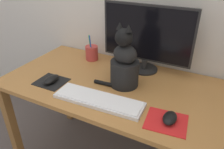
# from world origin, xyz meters

# --- Properties ---
(desk) EXTENTS (1.40, 0.66, 0.70)m
(desk) POSITION_xyz_m (0.00, 0.00, 0.61)
(desk) COLOR #A87038
(desk) RESTS_ON ground_plane
(monitor) EXTENTS (0.55, 0.17, 0.41)m
(monitor) POSITION_xyz_m (0.04, 0.23, 0.92)
(monitor) COLOR black
(monitor) RESTS_ON desk
(keyboard) EXTENTS (0.46, 0.15, 0.02)m
(keyboard) POSITION_xyz_m (-0.05, -0.20, 0.71)
(keyboard) COLOR silver
(keyboard) RESTS_ON desk
(mousepad_left) EXTENTS (0.17, 0.15, 0.00)m
(mousepad_left) POSITION_xyz_m (-0.39, -0.15, 0.70)
(mousepad_left) COLOR black
(mousepad_left) RESTS_ON desk
(mousepad_right) EXTENTS (0.19, 0.18, 0.00)m
(mousepad_right) POSITION_xyz_m (0.29, -0.19, 0.70)
(mousepad_right) COLOR red
(mousepad_right) RESTS_ON desk
(computer_mouse_left) EXTENTS (0.06, 0.11, 0.04)m
(computer_mouse_left) POSITION_xyz_m (-0.38, -0.16, 0.72)
(computer_mouse_left) COLOR black
(computer_mouse_left) RESTS_ON mousepad_left
(computer_mouse_right) EXTENTS (0.06, 0.10, 0.03)m
(computer_mouse_right) POSITION_xyz_m (0.31, -0.18, 0.72)
(computer_mouse_right) COLOR black
(computer_mouse_right) RESTS_ON mousepad_right
(cat) EXTENTS (0.25, 0.19, 0.35)m
(cat) POSITION_xyz_m (-0.00, 0.01, 0.83)
(cat) COLOR black
(cat) RESTS_ON desk
(pen_cup) EXTENTS (0.09, 0.09, 0.18)m
(pen_cup) POSITION_xyz_m (-0.34, 0.22, 0.75)
(pen_cup) COLOR #B23833
(pen_cup) RESTS_ON desk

